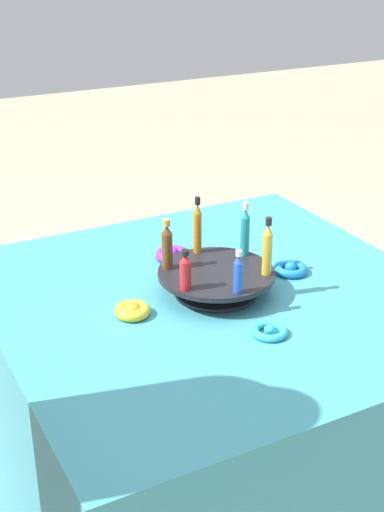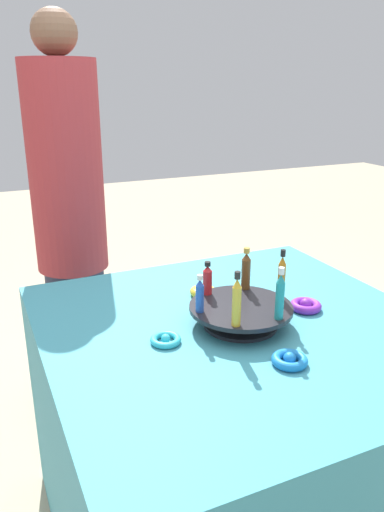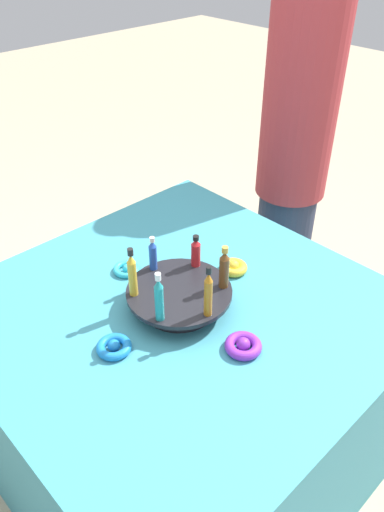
# 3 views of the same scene
# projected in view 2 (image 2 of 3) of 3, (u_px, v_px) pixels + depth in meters

# --- Properties ---
(party_table) EXTENTS (1.06, 1.06, 0.78)m
(party_table) POSITION_uv_depth(u_px,v_px,m) (236.00, 440.00, 1.51)
(party_table) COLOR teal
(party_table) RESTS_ON ground_plane
(display_stand) EXTENTS (0.28, 0.28, 0.06)m
(display_stand) POSITION_uv_depth(u_px,v_px,m) (241.00, 313.00, 1.37)
(display_stand) COLOR black
(display_stand) RESTS_ON party_table
(bottle_blue) EXTENTS (0.02, 0.02, 0.10)m
(bottle_blue) POSITION_uv_depth(u_px,v_px,m) (200.00, 295.00, 1.31)
(bottle_blue) COLOR #234CAD
(bottle_blue) RESTS_ON display_stand
(bottle_gold) EXTENTS (0.02, 0.02, 0.14)m
(bottle_gold) POSITION_uv_depth(u_px,v_px,m) (237.00, 301.00, 1.23)
(bottle_gold) COLOR gold
(bottle_gold) RESTS_ON display_stand
(bottle_teal) EXTENTS (0.02, 0.02, 0.14)m
(bottle_teal) POSITION_uv_depth(u_px,v_px,m) (280.00, 295.00, 1.26)
(bottle_teal) COLOR teal
(bottle_teal) RESTS_ON display_stand
(bottle_amber) EXTENTS (0.02, 0.02, 0.15)m
(bottle_amber) POSITION_uv_depth(u_px,v_px,m) (282.00, 277.00, 1.37)
(bottle_amber) COLOR #AD6B19
(bottle_amber) RESTS_ON display_stand
(bottle_brown) EXTENTS (0.03, 0.03, 0.13)m
(bottle_brown) POSITION_uv_depth(u_px,v_px,m) (246.00, 270.00, 1.45)
(bottle_brown) COLOR brown
(bottle_brown) RESTS_ON display_stand
(bottle_red) EXTENTS (0.03, 0.03, 0.10)m
(bottle_red) POSITION_uv_depth(u_px,v_px,m) (207.00, 279.00, 1.42)
(bottle_red) COLOR #B21E23
(bottle_red) RESTS_ON display_stand
(ribbon_bow_purple) EXTENTS (0.09, 0.09, 0.03)m
(ribbon_bow_purple) POSITION_uv_depth(u_px,v_px,m) (306.00, 305.00, 1.47)
(ribbon_bow_purple) COLOR purple
(ribbon_bow_purple) RESTS_ON party_table
(ribbon_bow_gold) EXTENTS (0.08, 0.08, 0.04)m
(ribbon_bow_gold) POSITION_uv_depth(u_px,v_px,m) (203.00, 291.00, 1.56)
(ribbon_bow_gold) COLOR gold
(ribbon_bow_gold) RESTS_ON party_table
(ribbon_bow_teal) EXTENTS (0.08, 0.08, 0.02)m
(ribbon_bow_teal) POSITION_uv_depth(u_px,v_px,m) (166.00, 340.00, 1.28)
(ribbon_bow_teal) COLOR #2DB7CC
(ribbon_bow_teal) RESTS_ON party_table
(ribbon_bow_blue) EXTENTS (0.09, 0.09, 0.03)m
(ribbon_bow_blue) POSITION_uv_depth(u_px,v_px,m) (290.00, 360.00, 1.18)
(ribbon_bow_blue) COLOR blue
(ribbon_bow_blue) RESTS_ON party_table
(person_figure) EXTENTS (0.28, 0.28, 1.66)m
(person_figure) POSITION_uv_depth(u_px,v_px,m) (71.00, 233.00, 2.00)
(person_figure) COLOR #282D42
(person_figure) RESTS_ON ground_plane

